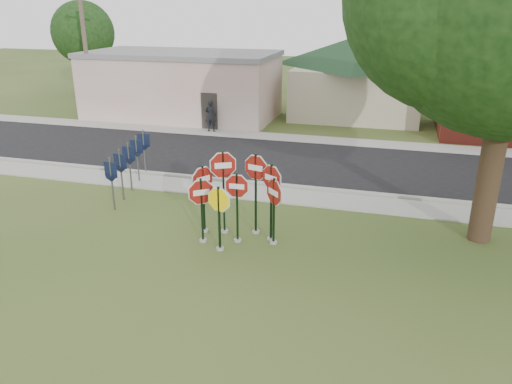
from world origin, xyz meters
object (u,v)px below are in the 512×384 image
(stop_sign_yellow, at_px, (219,211))
(stop_sign_center, at_px, (237,199))
(utility_pole_near, at_px, (85,40))
(stop_sign_left, at_px, (201,202))
(pedestrian, at_px, (211,116))

(stop_sign_yellow, bearing_deg, stop_sign_center, 63.73)
(stop_sign_center, height_order, utility_pole_near, utility_pole_near)
(stop_sign_left, bearing_deg, utility_pole_near, 132.51)
(stop_sign_left, bearing_deg, stop_sign_yellow, -28.89)
(stop_sign_yellow, height_order, stop_sign_left, stop_sign_left)
(stop_sign_center, xyz_separation_m, pedestrian, (-5.84, 13.23, -0.47))
(stop_sign_center, relative_size, pedestrian, 1.30)
(stop_sign_left, bearing_deg, pedestrian, 109.46)
(utility_pole_near, bearing_deg, stop_sign_center, -44.65)
(stop_sign_yellow, height_order, pedestrian, stop_sign_yellow)
(stop_sign_yellow, relative_size, pedestrian, 1.18)
(utility_pole_near, bearing_deg, pedestrian, -4.95)
(stop_sign_yellow, bearing_deg, stop_sign_left, 151.11)
(utility_pole_near, relative_size, pedestrian, 5.19)
(stop_sign_center, bearing_deg, utility_pole_near, 135.35)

